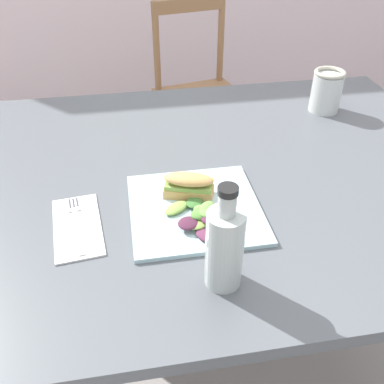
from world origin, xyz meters
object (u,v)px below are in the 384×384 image
plate_lunch (195,208)px  bottle_cold_brew (224,251)px  sandwich_half_front (189,185)px  chair_wooden_far (200,95)px  fork_on_napkin (76,220)px  dining_table (209,204)px  mason_jar_iced_tea (326,93)px

plate_lunch → bottle_cold_brew: bearing=-86.1°
sandwich_half_front → bottle_cold_brew: bearing=-85.3°
plate_lunch → bottle_cold_brew: (0.01, -0.21, 0.07)m
sandwich_half_front → plate_lunch: bearing=-81.2°
sandwich_half_front → bottle_cold_brew: bottle_cold_brew is taller
chair_wooden_far → fork_on_napkin: (-0.50, -1.25, 0.30)m
chair_wooden_far → plate_lunch: bearing=-101.0°
dining_table → bottle_cold_brew: 0.40m
mason_jar_iced_tea → chair_wooden_far: bearing=105.8°
plate_lunch → fork_on_napkin: (-0.25, 0.00, 0.00)m
plate_lunch → sandwich_half_front: size_ratio=2.34×
plate_lunch → fork_on_napkin: 0.25m
chair_wooden_far → plate_lunch: (-0.24, -1.25, 0.30)m
chair_wooden_far → bottle_cold_brew: size_ratio=4.17×
dining_table → bottle_cold_brew: bottle_cold_brew is taller
dining_table → plate_lunch: plate_lunch is taller
fork_on_napkin → bottle_cold_brew: bottle_cold_brew is taller
fork_on_napkin → mason_jar_iced_tea: size_ratio=1.47×
chair_wooden_far → mason_jar_iced_tea: chair_wooden_far is taller
chair_wooden_far → plate_lunch: 1.31m
plate_lunch → bottle_cold_brew: bottle_cold_brew is taller
bottle_cold_brew → mason_jar_iced_tea: (0.46, 0.63, -0.02)m
chair_wooden_far → dining_table: bearing=-99.2°
plate_lunch → sandwich_half_front: bearing=98.8°
bottle_cold_brew → mason_jar_iced_tea: bearing=53.5°
sandwich_half_front → fork_on_napkin: 0.25m
dining_table → fork_on_napkin: 0.37m
bottle_cold_brew → mason_jar_iced_tea: 0.78m
mason_jar_iced_tea → dining_table: bearing=-146.9°
fork_on_napkin → sandwich_half_front: bearing=9.3°
chair_wooden_far → fork_on_napkin: bearing=-111.8°
mason_jar_iced_tea → sandwich_half_front: bearing=-142.2°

